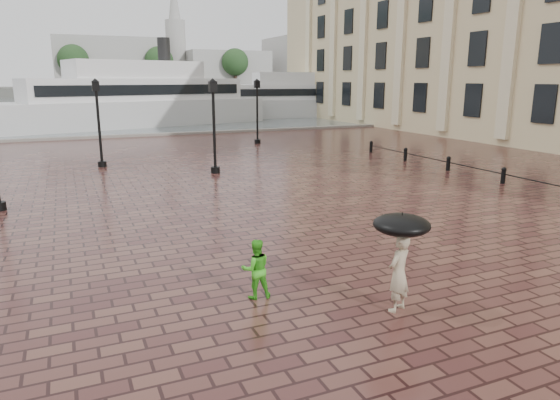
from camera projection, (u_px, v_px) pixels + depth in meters
name	position (u px, v px, depth m)	size (l,w,h in m)	color
ground	(261.00, 290.00, 10.93)	(300.00, 300.00, 0.00)	#3B1C1B
harbour_water	(84.00, 104.00, 93.10)	(240.00, 240.00, 0.00)	#444E52
quay_edge	(116.00, 137.00, 39.51)	(80.00, 0.60, 0.30)	slate
far_shore	(74.00, 91.00, 153.60)	(300.00, 60.00, 2.00)	#4C4C47
distant_skyline	(233.00, 63.00, 161.11)	(102.50, 22.00, 33.00)	#9B9893
far_trees	(73.00, 60.00, 131.96)	(188.00, 8.00, 13.50)	#2D2119
bollard_row	(503.00, 175.00, 22.01)	(0.22, 21.22, 0.73)	black
street_lamps	(108.00, 123.00, 25.49)	(21.44, 14.44, 4.40)	black
adult_pedestrian	(399.00, 273.00, 9.79)	(0.57, 0.38, 1.57)	tan
child_pedestrian	(256.00, 269.00, 10.41)	(0.62, 0.49, 1.28)	green
ferry_near	(137.00, 100.00, 48.88)	(26.64, 12.69, 8.50)	beige
ferry_far	(298.00, 99.00, 60.82)	(22.53, 8.01, 7.23)	beige
umbrella	(402.00, 225.00, 9.55)	(1.10, 1.10, 1.11)	black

